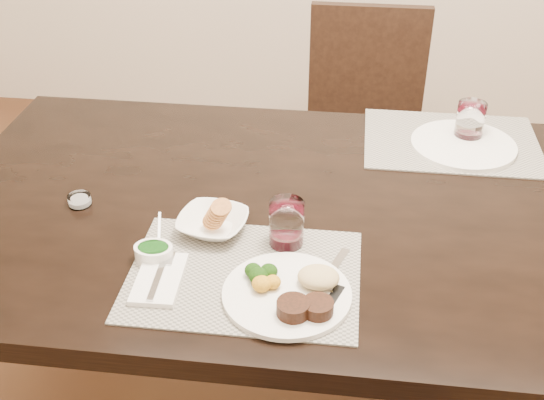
# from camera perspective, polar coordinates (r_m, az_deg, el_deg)

# --- Properties ---
(dining_table) EXTENTS (2.00, 1.00, 0.75)m
(dining_table) POSITION_cam_1_polar(r_m,az_deg,el_deg) (1.62, 7.66, -3.29)
(dining_table) COLOR black
(dining_table) RESTS_ON ground
(chair_far) EXTENTS (0.42, 0.42, 0.90)m
(chair_far) POSITION_cam_1_polar(r_m,az_deg,el_deg) (2.50, 7.67, 6.41)
(chair_far) COLOR black
(chair_far) RESTS_ON ground
(placemat_near) EXTENTS (0.46, 0.34, 0.00)m
(placemat_near) POSITION_cam_1_polar(r_m,az_deg,el_deg) (1.37, -2.36, -6.30)
(placemat_near) COLOR gray
(placemat_near) RESTS_ON dining_table
(placemat_far) EXTENTS (0.46, 0.34, 0.00)m
(placemat_far) POSITION_cam_1_polar(r_m,az_deg,el_deg) (1.89, 14.76, 4.74)
(placemat_far) COLOR gray
(placemat_far) RESTS_ON dining_table
(dinner_plate) EXTENTS (0.25, 0.25, 0.04)m
(dinner_plate) POSITION_cam_1_polar(r_m,az_deg,el_deg) (1.31, 1.76, -7.71)
(dinner_plate) COLOR white
(dinner_plate) RESTS_ON placemat_near
(napkin_fork) EXTENTS (0.09, 0.16, 0.02)m
(napkin_fork) POSITION_cam_1_polar(r_m,az_deg,el_deg) (1.37, -9.40, -6.48)
(napkin_fork) COLOR white
(napkin_fork) RESTS_ON placemat_near
(steak_knife) EXTENTS (0.06, 0.23, 0.01)m
(steak_knife) POSITION_cam_1_polar(r_m,az_deg,el_deg) (1.32, 5.00, -7.82)
(steak_knife) COLOR silver
(steak_knife) RESTS_ON placemat_near
(cracker_bowl) EXTENTS (0.17, 0.17, 0.07)m
(cracker_bowl) POSITION_cam_1_polar(r_m,az_deg,el_deg) (1.48, -4.97, -1.90)
(cracker_bowl) COLOR white
(cracker_bowl) RESTS_ON placemat_near
(sauce_ramekin) EXTENTS (0.08, 0.12, 0.06)m
(sauce_ramekin) POSITION_cam_1_polar(r_m,az_deg,el_deg) (1.42, -9.87, -4.31)
(sauce_ramekin) COLOR white
(sauce_ramekin) RESTS_ON placemat_near
(wine_glass_near) EXTENTS (0.07, 0.07, 0.10)m
(wine_glass_near) POSITION_cam_1_polar(r_m,az_deg,el_deg) (1.42, 1.22, -2.13)
(wine_glass_near) COLOR silver
(wine_glass_near) RESTS_ON placemat_near
(far_plate) EXTENTS (0.27, 0.27, 0.01)m
(far_plate) POSITION_cam_1_polar(r_m,az_deg,el_deg) (1.87, 15.72, 4.46)
(far_plate) COLOR white
(far_plate) RESTS_ON placemat_far
(wine_glass_far) EXTENTS (0.07, 0.07, 0.10)m
(wine_glass_far) POSITION_cam_1_polar(r_m,az_deg,el_deg) (1.90, 16.22, 6.20)
(wine_glass_far) COLOR silver
(wine_glass_far) RESTS_ON placemat_far
(salt_cellar) EXTENTS (0.05, 0.05, 0.02)m
(salt_cellar) POSITION_cam_1_polar(r_m,az_deg,el_deg) (1.63, -15.79, -0.05)
(salt_cellar) COLOR silver
(salt_cellar) RESTS_ON dining_table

